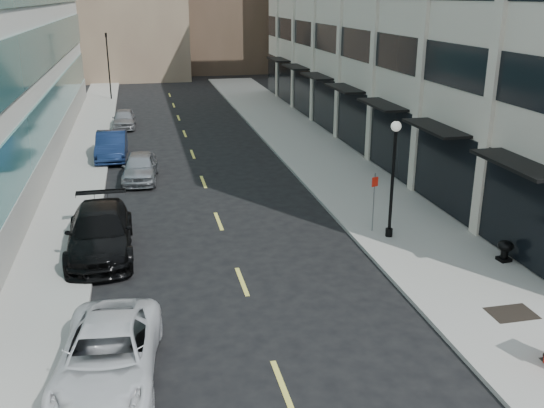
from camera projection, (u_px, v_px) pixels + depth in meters
name	position (u px, v px, depth m)	size (l,w,h in m)	color
sidewalk_right	(339.00, 172.00, 33.35)	(5.00, 80.00, 0.15)	gray
sidewalk_left	(75.00, 189.00, 30.50)	(3.00, 80.00, 0.15)	gray
building_right	(450.00, 0.00, 38.81)	(15.30, 46.50, 18.25)	beige
grate_far	(512.00, 313.00, 18.39)	(1.40, 1.00, 0.01)	black
road_centerline	(210.00, 200.00, 29.08)	(0.15, 68.20, 0.01)	#D8CC4C
traffic_signal	(106.00, 37.00, 54.71)	(0.66, 0.66, 6.98)	black
car_white_van	(108.00, 356.00, 15.20)	(2.42, 5.25, 1.46)	silver
car_black_pickup	(100.00, 232.00, 22.77)	(2.39, 5.88, 1.71)	black
car_silver_sedan	(140.00, 167.00, 31.88)	(1.74, 4.33, 1.48)	gray
car_blue_sedan	(112.00, 146.00, 36.10)	(1.70, 4.88, 1.61)	#111F41
car_grey_sedan	(124.00, 119.00, 44.62)	(1.61, 4.00, 1.36)	gray
lamppost	(393.00, 169.00, 23.38)	(0.40, 0.40, 4.78)	black
sign_post	(374.00, 194.00, 24.33)	(0.29, 0.10, 2.46)	slate
urn_planter	(505.00, 249.00, 21.89)	(0.57, 0.57, 0.79)	black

